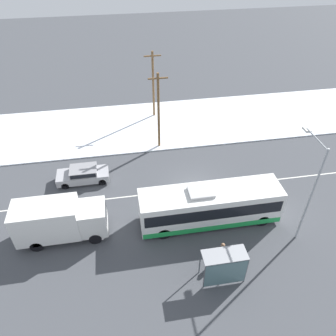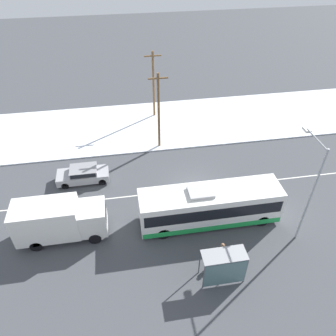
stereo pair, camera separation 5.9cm
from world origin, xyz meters
TOP-DOWN VIEW (x-y plane):
  - ground_plane at (0.00, 0.00)m, footprint 120.00×120.00m
  - snow_lot at (0.00, 11.10)m, footprint 80.00×10.07m
  - lane_marking_center at (0.00, 0.00)m, footprint 60.00×0.12m
  - city_bus at (0.30, -3.68)m, footprint 10.57×2.57m
  - box_truck at (-10.73, -3.42)m, footprint 6.37×2.30m
  - sedan_car at (-9.37, 2.68)m, footprint 4.46×1.80m
  - pedestrian_at_stop at (0.19, -7.36)m, footprint 0.62×0.28m
  - bus_shelter at (-0.19, -8.94)m, footprint 2.81×1.20m
  - streetlamp at (6.22, -5.83)m, footprint 0.36×2.87m
  - utility_pole_roadside at (-2.02, 6.86)m, footprint 1.80×0.24m
  - utility_pole_snowlot at (-1.71, 13.11)m, footprint 1.80×0.24m

SIDE VIEW (x-z plane):
  - ground_plane at x=0.00m, z-range 0.00..0.00m
  - lane_marking_center at x=0.00m, z-range 0.00..0.00m
  - snow_lot at x=0.00m, z-range 0.00..0.12m
  - sedan_car at x=-9.37m, z-range 0.07..1.48m
  - pedestrian_at_stop at x=0.19m, z-range 0.20..1.92m
  - city_bus at x=0.30m, z-range -0.04..3.19m
  - bus_shelter at x=-0.19m, z-range 0.47..2.87m
  - box_truck at x=-10.73m, z-range 0.15..3.35m
  - utility_pole_snowlot at x=-1.71m, z-range 0.18..7.72m
  - utility_pole_roadside at x=-2.02m, z-range 0.19..7.97m
  - streetlamp at x=6.22m, z-range 1.04..9.04m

